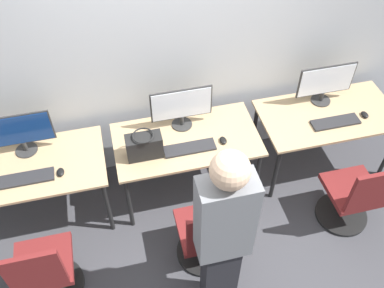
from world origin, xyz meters
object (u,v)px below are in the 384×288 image
at_px(keyboard_center, 190,148).
at_px(person_center, 223,235).
at_px(monitor_center, 181,107).
at_px(keyboard_right, 335,122).
at_px(office_chair_center, 206,237).
at_px(keyboard_left, 26,178).
at_px(mouse_right, 365,115).
at_px(monitor_right, 326,83).
at_px(office_chair_right, 353,198).
at_px(monitor_left, 19,132).
at_px(office_chair_left, 45,273).
at_px(handbag, 144,146).
at_px(mouse_left, 61,172).
at_px(mouse_center, 223,140).

height_order(keyboard_center, person_center, person_center).
height_order(monitor_center, keyboard_right, monitor_center).
distance_m(office_chair_center, keyboard_right, 1.57).
distance_m(person_center, keyboard_right, 1.74).
xyz_separation_m(keyboard_left, keyboard_center, (1.36, 0.01, 0.00)).
xyz_separation_m(keyboard_right, mouse_right, (0.30, 0.02, 0.01)).
height_order(keyboard_center, monitor_right, monitor_right).
distance_m(person_center, office_chair_right, 1.56).
relative_size(monitor_left, office_chair_left, 0.63).
bearing_deg(handbag, monitor_left, 163.33).
xyz_separation_m(monitor_center, person_center, (-0.02, -1.33, 0.05)).
distance_m(monitor_center, office_chair_center, 1.13).
relative_size(mouse_left, office_chair_right, 0.10).
bearing_deg(monitor_right, monitor_center, -179.82).
distance_m(keyboard_left, mouse_left, 0.28).
xyz_separation_m(keyboard_left, handbag, (0.98, 0.03, 0.11)).
height_order(mouse_left, handbag, handbag).
xyz_separation_m(monitor_center, mouse_center, (0.30, -0.29, -0.21)).
xyz_separation_m(office_chair_left, keyboard_right, (2.67, 0.67, 0.37)).
xyz_separation_m(monitor_center, keyboard_right, (1.36, -0.31, -0.21)).
xyz_separation_m(monitor_center, mouse_right, (1.67, -0.29, -0.21)).
bearing_deg(mouse_left, office_chair_center, -31.30).
height_order(keyboard_center, mouse_center, mouse_center).
xyz_separation_m(keyboard_center, keyboard_right, (1.36, -0.00, 0.00)).
bearing_deg(handbag, office_chair_center, -61.93).
relative_size(monitor_left, keyboard_right, 1.22).
bearing_deg(monitor_center, keyboard_right, -12.72).
height_order(office_chair_right, handbag, handbag).
bearing_deg(monitor_right, mouse_center, -164.49).
relative_size(mouse_left, keyboard_right, 0.20).
xyz_separation_m(monitor_left, mouse_left, (0.28, -0.33, -0.21)).
distance_m(keyboard_center, office_chair_right, 1.51).
bearing_deg(monitor_right, office_chair_center, -144.93).
bearing_deg(office_chair_right, monitor_right, 88.59).
bearing_deg(mouse_center, keyboard_right, -0.95).
xyz_separation_m(mouse_center, person_center, (-0.32, -1.04, 0.25)).
bearing_deg(keyboard_center, person_center, -90.99).
relative_size(keyboard_left, keyboard_right, 1.00).
height_order(mouse_right, handbag, handbag).
height_order(person_center, keyboard_right, person_center).
xyz_separation_m(monitor_left, keyboard_center, (1.36, -0.31, -0.21)).
relative_size(mouse_left, mouse_right, 1.00).
distance_m(mouse_left, person_center, 1.49).
xyz_separation_m(keyboard_left, office_chair_right, (2.70, -0.58, -0.37)).
xyz_separation_m(monitor_right, keyboard_right, (0.00, -0.31, -0.21)).
bearing_deg(person_center, office_chair_left, 164.59).
height_order(mouse_left, office_chair_left, office_chair_left).
bearing_deg(mouse_center, office_chair_left, -156.86).
relative_size(office_chair_center, handbag, 2.90).
relative_size(monitor_center, office_chair_right, 0.63).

